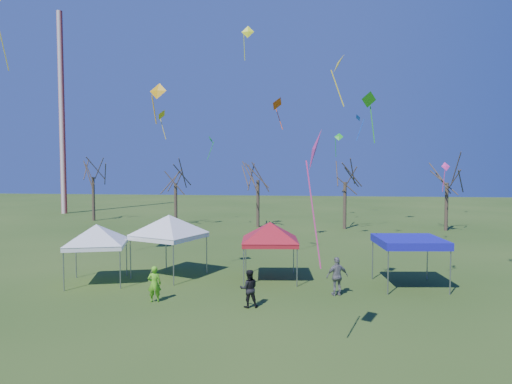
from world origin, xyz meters
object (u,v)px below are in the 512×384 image
person_dark (249,289)px  tree_4 (447,166)px  tree_2 (258,163)px  tent_white_west (96,228)px  tent_white_mid (169,219)px  tent_red (270,226)px  person_grey (337,276)px  tree_0 (93,161)px  person_green (154,284)px  tree_3 (345,165)px  tree_1 (175,168)px  radio_mast (62,113)px  tent_blue (409,242)px

person_dark → tree_4: bearing=-135.3°
tree_2 → tree_4: 17.73m
tent_white_west → tent_white_mid: 3.80m
tent_red → person_grey: (3.38, -2.53, -1.99)m
tree_0 → tent_red: (21.40, -23.46, -3.59)m
person_green → tent_white_mid: bearing=-98.5°
tree_0 → person_green: bearing=-59.3°
tent_white_mid → person_dark: 7.50m
tree_2 → tent_white_mid: tree_2 is taller
tree_3 → person_green: (-10.31, -24.60, -5.27)m
tree_1 → person_dark: bearing=-67.0°
tent_white_mid → person_grey: tent_white_mid is taller
tree_3 → person_green: 27.18m
tree_3 → tree_4: bearing=-0.3°
tree_4 → person_green: (-19.63, -24.55, -5.25)m
person_green → person_grey: size_ratio=0.89×
tent_white_mid → person_grey: size_ratio=2.27×
tree_0 → tree_1: bearing=-15.2°
tree_2 → radio_mast: bearing=159.4°
tree_3 → person_green: bearing=-112.7°
tent_blue → tree_4: bearing=69.4°
tree_3 → tent_red: (-5.48, -20.12, -3.18)m
tree_4 → person_grey: bearing=-116.8°
tree_2 → tent_white_mid: (-2.67, -20.23, -3.13)m
tree_0 → person_dark: 35.57m
radio_mast → tree_4: radio_mast is taller
tree_2 → tent_blue: (9.99, -20.99, -4.02)m
tree_2 → tent_white_mid: bearing=-97.5°
tent_red → tree_3: bearing=74.8°
tree_2 → tree_4: size_ratio=1.04×
radio_mast → tree_4: bearing=-13.0°
tree_0 → tree_1: size_ratio=1.12×
tent_white_mid → tent_white_west: bearing=-150.2°
tree_3 → person_green: size_ratio=4.87×
tree_1 → person_grey: bearing=-57.7°
tree_3 → tent_white_mid: size_ratio=1.92×
radio_mast → tree_1: 20.72m
tent_white_west → person_grey: 12.44m
tent_blue → person_dark: bearing=-150.8°
tree_2 → tree_3: bearing=-2.3°
person_grey → tent_blue: bearing=-171.4°
radio_mast → tent_blue: (35.62, -30.61, -10.23)m
tree_3 → tent_red: size_ratio=1.95×
tent_white_mid → tree_3: bearing=60.9°
tent_white_west → tent_blue: tent_white_west is taller
tent_white_west → tent_red: size_ratio=0.95×
radio_mast → tree_0: size_ratio=2.96×
tent_blue → person_green: bearing=-161.7°
tree_3 → tent_white_west: bearing=-123.4°
radio_mast → tent_white_west: size_ratio=6.46×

